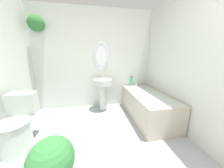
# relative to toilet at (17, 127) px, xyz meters

# --- Properties ---
(wall_back) EXTENTS (2.96, 0.32, 2.40)m
(wall_back) POSITION_rel_toilet_xyz_m (1.07, 1.28, 0.94)
(wall_back) COLOR silver
(wall_back) RESTS_ON ground_plane
(wall_right) EXTENTS (0.06, 2.68, 2.40)m
(wall_right) POSITION_rel_toilet_xyz_m (2.60, -0.02, 0.88)
(wall_right) COLOR silver
(wall_right) RESTS_ON ground_plane
(toilet) EXTENTS (0.42, 0.61, 0.75)m
(toilet) POSITION_rel_toilet_xyz_m (0.00, 0.00, 0.00)
(toilet) COLOR #B2BCB2
(toilet) RESTS_ON ground_plane
(pedestal_sink) EXTENTS (0.45, 0.45, 0.87)m
(pedestal_sink) POSITION_rel_toilet_xyz_m (1.31, 0.99, 0.22)
(pedestal_sink) COLOR #B2BCB2
(pedestal_sink) RESTS_ON ground_plane
(bathtub) EXTENTS (0.68, 1.46, 0.61)m
(bathtub) POSITION_rel_toilet_xyz_m (2.21, 0.48, -0.04)
(bathtub) COLOR #B2A893
(bathtub) RESTS_ON ground_plane
(shampoo_bottle) EXTENTS (0.08, 0.08, 0.19)m
(shampoo_bottle) POSITION_rel_toilet_xyz_m (2.07, 1.11, 0.38)
(shampoo_bottle) COLOR #38B275
(shampoo_bottle) RESTS_ON bathtub
(potted_plant) EXTENTS (0.43, 0.43, 0.53)m
(potted_plant) POSITION_rel_toilet_xyz_m (0.65, -0.64, -0.03)
(potted_plant) COLOR #47474C
(potted_plant) RESTS_ON ground_plane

